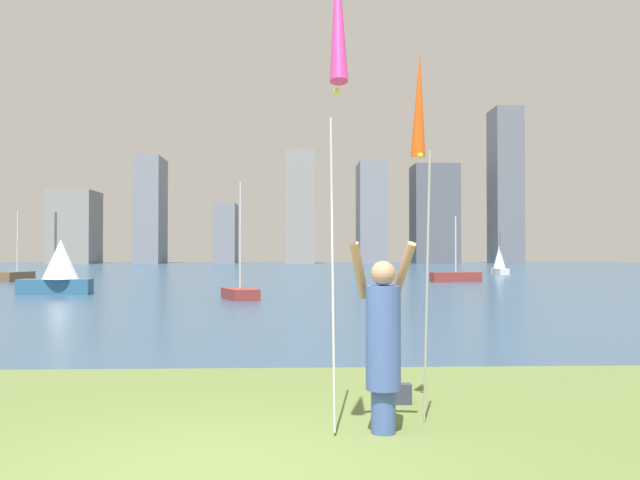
{
  "coord_description": "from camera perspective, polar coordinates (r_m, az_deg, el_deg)",
  "views": [
    {
      "loc": [
        0.66,
        -5.29,
        1.75
      ],
      "look_at": [
        1.4,
        13.4,
        2.1
      ],
      "focal_mm": 37.67,
      "sensor_mm": 36.0,
      "label": 1
    }
  ],
  "objects": [
    {
      "name": "skyline_tower_4",
      "position": [
        109.85,
        4.39,
        2.27
      ],
      "size": [
        4.42,
        7.7,
        16.32
      ],
      "color": "gray",
      "rests_on": "ground"
    },
    {
      "name": "kite_flag_left",
      "position": [
        6.32,
        1.51,
        18.04
      ],
      "size": [
        0.16,
        1.39,
        4.62
      ],
      "color": "#B2B2B7",
      "rests_on": "ground"
    },
    {
      "name": "person",
      "position": [
        6.61,
        5.38,
        -8.32
      ],
      "size": [
        0.68,
        0.5,
        1.86
      ],
      "rotation": [
        0.0,
        0.0,
        0.25
      ],
      "color": "#3F59A5",
      "rests_on": "ground"
    },
    {
      "name": "sailboat_5",
      "position": [
        41.0,
        11.46,
        -3.04
      ],
      "size": [
        3.15,
        1.3,
        3.92
      ],
      "color": "maroon",
      "rests_on": "ground"
    },
    {
      "name": "skyline_tower_2",
      "position": [
        112.73,
        -7.99,
        0.54
      ],
      "size": [
        3.55,
        7.26,
        9.84
      ],
      "color": "gray",
      "rests_on": "ground"
    },
    {
      "name": "skyline_tower_1",
      "position": [
        113.35,
        -14.18,
        2.43
      ],
      "size": [
        4.06,
        7.95,
        17.26
      ],
      "color": "gray",
      "rests_on": "ground"
    },
    {
      "name": "skyline_tower_5",
      "position": [
        111.44,
        9.69,
        2.16
      ],
      "size": [
        7.19,
        6.61,
        16.05
      ],
      "color": "#565B66",
      "rests_on": "ground"
    },
    {
      "name": "skyline_tower_3",
      "position": [
        108.22,
        -1.72,
        2.76
      ],
      "size": [
        4.7,
        7.06,
        17.99
      ],
      "color": "gray",
      "rests_on": "ground"
    },
    {
      "name": "skyline_tower_0",
      "position": [
        115.67,
        -20.11,
        1.02
      ],
      "size": [
        6.84,
        7.93,
        11.71
      ],
      "color": "gray",
      "rests_on": "ground"
    },
    {
      "name": "sailboat_4",
      "position": [
        30.13,
        -21.3,
        -2.26
      ],
      "size": [
        2.96,
        1.52,
        3.45
      ],
      "color": "#2D6084",
      "rests_on": "ground"
    },
    {
      "name": "bag",
      "position": [
        8.01,
        6.88,
        -12.83
      ],
      "size": [
        0.24,
        0.16,
        0.23
      ],
      "color": "#33384C",
      "rests_on": "ground"
    },
    {
      "name": "sailboat_0",
      "position": [
        25.29,
        -6.8,
        -4.48
      ],
      "size": [
        1.61,
        2.3,
        4.4
      ],
      "color": "maroon",
      "rests_on": "ground"
    },
    {
      "name": "ground",
      "position": [
        56.27,
        -2.96,
        -2.92
      ],
      "size": [
        120.0,
        138.0,
        0.12
      ],
      "color": "#5B7038"
    },
    {
      "name": "skyline_tower_6",
      "position": [
        113.97,
        15.47,
        4.43
      ],
      "size": [
        4.43,
        6.08,
        25.23
      ],
      "color": "slate",
      "rests_on": "ground"
    },
    {
      "name": "sailboat_6",
      "position": [
        44.72,
        -24.33,
        -2.8
      ],
      "size": [
        1.33,
        2.66,
        4.3
      ],
      "color": "brown",
      "rests_on": "ground"
    },
    {
      "name": "sailboat_1",
      "position": [
        55.57,
        15.0,
        -1.76
      ],
      "size": [
        1.06,
        2.01,
        3.47
      ],
      "color": "silver",
      "rests_on": "ground"
    },
    {
      "name": "kite_flag_right",
      "position": [
        7.39,
        8.44,
        10.63
      ],
      "size": [
        0.16,
        0.73,
        3.92
      ],
      "color": "#B2B2B7",
      "rests_on": "ground"
    }
  ]
}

